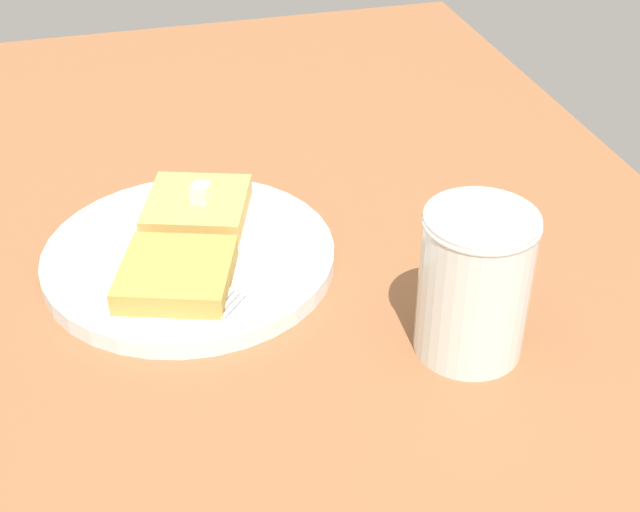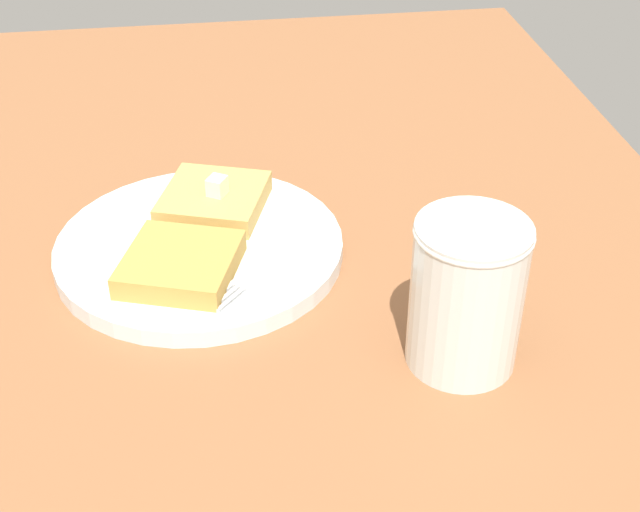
# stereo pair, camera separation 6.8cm
# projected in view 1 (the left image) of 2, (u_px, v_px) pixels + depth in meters

# --- Properties ---
(table_surface) EXTENTS (1.03, 1.03, 0.03)m
(table_surface) POSITION_uv_depth(u_px,v_px,m) (111.00, 258.00, 0.78)
(table_surface) COLOR brown
(table_surface) RESTS_ON ground
(plate) EXTENTS (0.24, 0.24, 0.02)m
(plate) POSITION_uv_depth(u_px,v_px,m) (189.00, 256.00, 0.74)
(plate) COLOR silver
(plate) RESTS_ON table_surface
(toast_slice_left) EXTENTS (0.11, 0.11, 0.02)m
(toast_slice_left) POSITION_uv_depth(u_px,v_px,m) (198.00, 210.00, 0.77)
(toast_slice_left) COLOR tan
(toast_slice_left) RESTS_ON plate
(toast_slice_middle) EXTENTS (0.11, 0.11, 0.02)m
(toast_slice_middle) POSITION_uv_depth(u_px,v_px,m) (176.00, 274.00, 0.70)
(toast_slice_middle) COLOR #BF9040
(toast_slice_middle) RESTS_ON plate
(butter_pat_primary) EXTENTS (0.02, 0.02, 0.02)m
(butter_pat_primary) POSITION_uv_depth(u_px,v_px,m) (201.00, 193.00, 0.76)
(butter_pat_primary) COLOR #F3EEC8
(butter_pat_primary) RESTS_ON toast_slice_left
(fork) EXTENTS (0.13, 0.12, 0.00)m
(fork) POSITION_uv_depth(u_px,v_px,m) (264.00, 269.00, 0.71)
(fork) COLOR silver
(fork) RESTS_ON plate
(syrup_jar) EXTENTS (0.08, 0.08, 0.11)m
(syrup_jar) POSITION_uv_depth(u_px,v_px,m) (474.00, 287.00, 0.63)
(syrup_jar) COLOR #33160C
(syrup_jar) RESTS_ON table_surface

